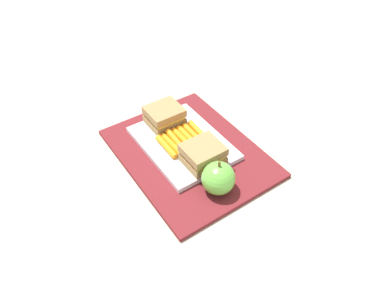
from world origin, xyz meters
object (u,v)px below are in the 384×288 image
Objects in this scene: carrot_sticks_bundle at (182,139)px; apple at (218,178)px; sandwich_half_right at (203,154)px; food_tray at (183,143)px; sandwich_half_left at (164,116)px.

carrot_sticks_bundle is 0.15m from apple.
sandwich_half_right reaches higher than carrot_sticks_bundle.
sandwich_half_left reaches higher than food_tray.
apple is (0.23, -0.01, -0.00)m from sandwich_half_left.
apple is at bearing -5.28° from food_tray.
food_tray is at bearing 28.29° from carrot_sticks_bundle.
food_tray is at bearing 0.00° from sandwich_half_left.
carrot_sticks_bundle is at bearing -151.71° from food_tray.
carrot_sticks_bundle is 1.29× the size of apple.
carrot_sticks_bundle is at bearing 174.81° from apple.
sandwich_half_left is 1.00× the size of sandwich_half_right.
apple reaches higher than carrot_sticks_bundle.
apple reaches higher than food_tray.
sandwich_half_right is 0.07m from apple.
sandwich_half_right is (0.08, 0.00, 0.03)m from food_tray.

